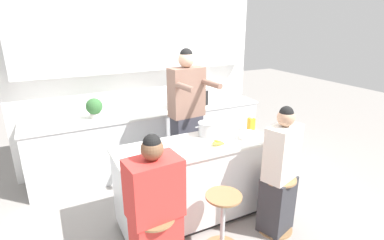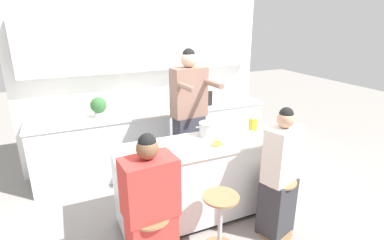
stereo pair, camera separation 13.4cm
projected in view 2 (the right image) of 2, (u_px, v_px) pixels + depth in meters
name	position (u px, v px, depth m)	size (l,w,h in m)	color
ground_plane	(194.00, 217.00, 3.46)	(16.00, 16.00, 0.00)	gray
wall_back	(147.00, 63.00, 4.44)	(3.71, 0.22, 2.70)	white
back_counter	(156.00, 138.00, 4.53)	(3.44, 0.62, 0.90)	silver
kitchen_island	(194.00, 181.00, 3.31)	(1.71, 0.65, 0.91)	black
bar_stool_center	(220.00, 224.00, 2.85)	(0.38, 0.38, 0.62)	#997047
bar_stool_rightmost	(277.00, 206.00, 3.13)	(0.38, 0.38, 0.62)	#997047
person_cooking	(189.00, 122.00, 3.84)	(0.49, 0.60, 1.84)	#383842
person_wrapped_blanket	(151.00, 213.00, 2.50)	(0.46, 0.32, 1.35)	red
person_seated_near	(279.00, 179.00, 3.03)	(0.43, 0.36, 1.39)	#333338
cooking_pot	(208.00, 129.00, 3.37)	(0.30, 0.21, 0.16)	#B7BABC
fruit_bowl	(248.00, 136.00, 3.28)	(0.20, 0.20, 0.07)	white
coffee_cup_near	(172.00, 149.00, 2.96)	(0.12, 0.08, 0.08)	white
banana_bunch	(217.00, 143.00, 3.12)	(0.17, 0.12, 0.06)	yellow
juice_carton	(253.00, 125.00, 3.49)	(0.07, 0.07, 0.17)	gold
microwave	(193.00, 97.00, 4.55)	(0.51, 0.36, 0.28)	white
potted_plant	(99.00, 106.00, 4.04)	(0.22, 0.22, 0.27)	beige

